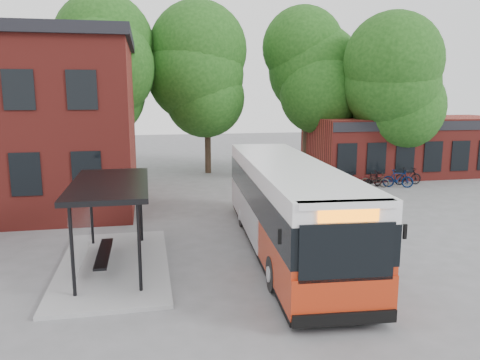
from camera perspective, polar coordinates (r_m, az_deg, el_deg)
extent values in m
plane|color=slate|center=(17.48, 0.15, -8.37)|extent=(100.00, 100.00, 0.00)
imported|color=black|center=(29.32, 9.92, 0.09)|extent=(1.76, 1.07, 0.87)
imported|color=black|center=(28.38, 10.42, -0.21)|extent=(1.61, 0.78, 0.93)
imported|color=black|center=(28.52, 11.25, -0.15)|extent=(1.93, 1.09, 0.96)
imported|color=black|center=(28.64, 12.76, -0.06)|extent=(1.82, 0.66, 1.07)
imported|color=#3A0C0E|center=(29.98, 15.52, 0.15)|extent=(1.80, 0.71, 0.93)
imported|color=black|center=(29.69, 15.92, 0.02)|extent=(1.57, 1.00, 0.92)
imported|color=#39352D|center=(29.75, 16.14, -0.01)|extent=(1.77, 1.18, 0.88)
imported|color=#04173D|center=(30.03, 18.70, 0.15)|extent=(1.88, 1.18, 1.09)
imported|color=black|center=(31.12, 19.80, 0.44)|extent=(1.86, 0.59, 1.11)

